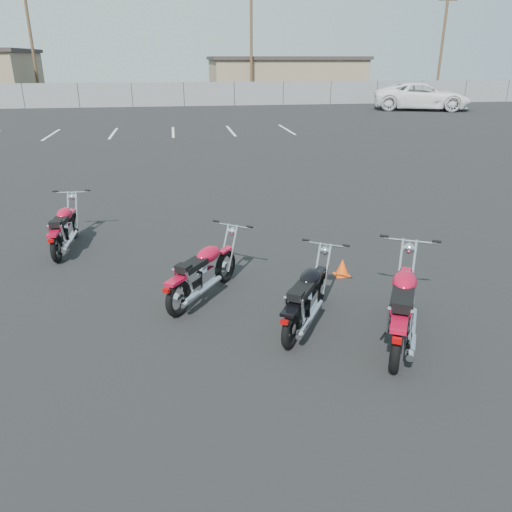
{
  "coord_description": "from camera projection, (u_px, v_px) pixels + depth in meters",
  "views": [
    {
      "loc": [
        -0.96,
        -6.59,
        3.55
      ],
      "look_at": [
        0.2,
        0.6,
        0.65
      ],
      "focal_mm": 35.0,
      "sensor_mm": 36.0,
      "label": 1
    }
  ],
  "objects": [
    {
      "name": "motorcycle_second_black",
      "position": [
        307.0,
        297.0,
        6.98
      ],
      "size": [
        1.35,
        1.81,
        0.95
      ],
      "color": "black",
      "rests_on": "ground"
    },
    {
      "name": "tan_building_east",
      "position": [
        284.0,
        77.0,
        48.66
      ],
      "size": [
        14.4,
        9.4,
        3.7
      ],
      "color": "#8D795B",
      "rests_on": "ground"
    },
    {
      "name": "chainlink_fence",
      "position": [
        184.0,
        94.0,
        39.28
      ],
      "size": [
        80.06,
        0.06,
        1.8
      ],
      "color": "slate",
      "rests_on": "ground"
    },
    {
      "name": "white_van",
      "position": [
        423.0,
        88.0,
        36.11
      ],
      "size": [
        5.64,
        8.5,
        3.0
      ],
      "primitive_type": "imported",
      "rotation": [
        0.0,
        0.0,
        1.23
      ],
      "color": "white",
      "rests_on": "ground"
    },
    {
      "name": "utility_pole_d",
      "position": [
        442.0,
        45.0,
        46.03
      ],
      "size": [
        1.8,
        0.24,
        9.0
      ],
      "color": "#493422",
      "rests_on": "ground"
    },
    {
      "name": "parking_line_stripes",
      "position": [
        143.0,
        133.0,
        25.48
      ],
      "size": [
        15.12,
        4.0,
        0.01
      ],
      "color": "silver",
      "rests_on": "ground"
    },
    {
      "name": "utility_pole_c",
      "position": [
        251.0,
        44.0,
        42.44
      ],
      "size": [
        1.8,
        0.24,
        9.0
      ],
      "color": "#493422",
      "rests_on": "ground"
    },
    {
      "name": "motorcycle_rear_red",
      "position": [
        402.0,
        306.0,
        6.58
      ],
      "size": [
        1.44,
        2.16,
        1.1
      ],
      "color": "black",
      "rests_on": "ground"
    },
    {
      "name": "ground",
      "position": [
        249.0,
        311.0,
        7.5
      ],
      "size": [
        120.0,
        120.0,
        0.0
      ],
      "primitive_type": "plane",
      "color": "black",
      "rests_on": "ground"
    },
    {
      "name": "training_cone_near",
      "position": [
        342.0,
        267.0,
        8.7
      ],
      "size": [
        0.25,
        0.25,
        0.3
      ],
      "color": "#FF4E0D",
      "rests_on": "ground"
    },
    {
      "name": "motorcycle_front_red",
      "position": [
        64.0,
        228.0,
        9.78
      ],
      "size": [
        0.77,
        1.99,
        0.97
      ],
      "color": "black",
      "rests_on": "ground"
    },
    {
      "name": "motorcycle_third_red",
      "position": [
        203.0,
        272.0,
        7.78
      ],
      "size": [
        1.49,
        1.8,
        0.97
      ],
      "color": "black",
      "rests_on": "ground"
    },
    {
      "name": "utility_pole_b",
      "position": [
        32.0,
        43.0,
        40.69
      ],
      "size": [
        1.8,
        0.24,
        9.0
      ],
      "color": "#493422",
      "rests_on": "ground"
    }
  ]
}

